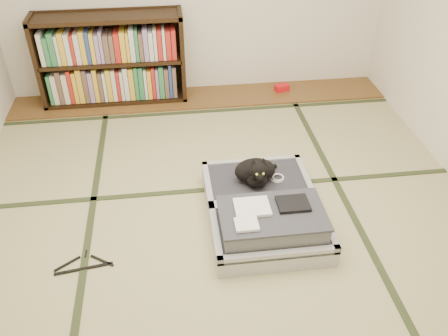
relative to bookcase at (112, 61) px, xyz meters
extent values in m
plane|color=tan|center=(0.89, -2.07, -0.45)|extent=(4.50, 4.50, 0.00)
cube|color=brown|center=(0.89, -0.07, -0.44)|extent=(4.00, 0.50, 0.02)
cube|color=red|center=(1.81, -0.04, -0.40)|extent=(0.17, 0.12, 0.07)
cube|color=#2D381E|center=(-0.11, -2.07, -0.45)|extent=(0.05, 4.50, 0.01)
cube|color=#2D381E|center=(1.89, -2.07, -0.45)|extent=(0.05, 4.50, 0.01)
cube|color=#2D381E|center=(0.89, -1.67, -0.45)|extent=(4.00, 0.05, 0.01)
cube|color=#2D381E|center=(0.89, -0.37, -0.45)|extent=(4.00, 0.05, 0.01)
cube|color=black|center=(-0.72, 0.00, 0.02)|extent=(0.04, 0.34, 0.96)
cube|color=black|center=(0.72, 0.00, 0.02)|extent=(0.04, 0.34, 0.96)
cube|color=black|center=(0.00, 0.00, -0.42)|extent=(1.49, 0.34, 0.04)
cube|color=black|center=(0.00, 0.00, 0.46)|extent=(1.49, 0.34, 0.04)
cube|color=black|center=(0.00, 0.00, 0.02)|extent=(1.42, 0.34, 0.03)
cube|color=black|center=(0.00, 0.16, 0.02)|extent=(1.49, 0.02, 0.96)
cube|color=gray|center=(0.00, -0.02, -0.20)|extent=(1.34, 0.24, 0.40)
cube|color=gray|center=(0.00, -0.02, 0.21)|extent=(1.34, 0.24, 0.36)
cube|color=#ADADB2|center=(1.20, -2.34, -0.38)|extent=(0.83, 0.55, 0.14)
cube|color=#34333B|center=(1.20, -2.34, -0.34)|extent=(0.74, 0.46, 0.11)
cube|color=#ADADB2|center=(1.20, -2.59, -0.30)|extent=(0.83, 0.04, 0.06)
cube|color=#ADADB2|center=(1.20, -2.08, -0.30)|extent=(0.83, 0.04, 0.06)
cube|color=#ADADB2|center=(0.81, -2.34, -0.30)|extent=(0.04, 0.55, 0.06)
cube|color=#ADADB2|center=(1.59, -2.34, -0.30)|extent=(0.04, 0.55, 0.06)
cube|color=#ADADB2|center=(1.20, -1.78, -0.38)|extent=(0.83, 0.55, 0.14)
cube|color=#34333B|center=(1.20, -1.78, -0.34)|extent=(0.74, 0.46, 0.11)
cube|color=#ADADB2|center=(1.20, -2.04, -0.30)|extent=(0.83, 0.04, 0.06)
cube|color=#ADADB2|center=(1.20, -1.53, -0.30)|extent=(0.83, 0.04, 0.06)
cube|color=#ADADB2|center=(0.81, -1.78, -0.30)|extent=(0.04, 0.55, 0.06)
cube|color=#ADADB2|center=(1.59, -1.78, -0.30)|extent=(0.04, 0.55, 0.06)
cylinder|color=black|center=(1.20, -2.06, -0.30)|extent=(0.75, 0.03, 0.03)
cube|color=gray|center=(1.20, -2.34, -0.24)|extent=(0.71, 0.43, 0.14)
cube|color=#3B3B43|center=(1.20, -2.34, -0.16)|extent=(0.73, 0.45, 0.02)
cube|color=white|center=(1.06, -2.28, -0.14)|extent=(0.24, 0.20, 0.02)
cube|color=black|center=(1.35, -2.28, -0.14)|extent=(0.22, 0.18, 0.02)
cube|color=white|center=(1.00, -2.45, -0.14)|extent=(0.15, 0.13, 0.02)
cube|color=white|center=(0.95, -2.60, -0.37)|extent=(0.07, 0.01, 0.05)
cube|color=white|center=(1.09, -2.60, -0.39)|extent=(0.06, 0.01, 0.04)
cube|color=orange|center=(1.47, -2.60, -0.37)|extent=(0.06, 0.01, 0.04)
cube|color=#197F33|center=(1.40, -2.60, -0.35)|extent=(0.04, 0.01, 0.03)
ellipsoid|color=black|center=(1.18, -1.80, -0.19)|extent=(0.32, 0.21, 0.20)
ellipsoid|color=black|center=(1.18, -1.89, -0.22)|extent=(0.16, 0.11, 0.11)
ellipsoid|color=black|center=(1.18, -1.92, -0.09)|extent=(0.14, 0.13, 0.13)
sphere|color=black|center=(1.18, -1.98, -0.12)|extent=(0.06, 0.06, 0.06)
cone|color=black|center=(1.14, -1.90, -0.03)|extent=(0.05, 0.06, 0.06)
cone|color=black|center=(1.22, -1.90, -0.03)|extent=(0.05, 0.06, 0.06)
sphere|color=#A5BF33|center=(1.15, -1.98, -0.09)|extent=(0.02, 0.02, 0.02)
sphere|color=#A5BF33|center=(1.20, -1.98, -0.09)|extent=(0.02, 0.02, 0.02)
cylinder|color=black|center=(1.29, -1.70, -0.27)|extent=(0.20, 0.12, 0.04)
torus|color=white|center=(1.36, -1.79, -0.29)|extent=(0.11, 0.11, 0.02)
torus|color=white|center=(1.36, -1.80, -0.27)|extent=(0.10, 0.10, 0.01)
cube|color=black|center=(-0.11, -2.41, -0.44)|extent=(0.39, 0.07, 0.01)
cube|color=black|center=(-0.22, -2.35, -0.44)|extent=(0.17, 0.12, 0.01)
cube|color=black|center=(0.01, -2.35, -0.44)|extent=(0.17, 0.12, 0.01)
cylinder|color=black|center=(-0.11, -2.28, -0.44)|extent=(0.01, 0.07, 0.01)
camera|label=1|loc=(0.56, -4.70, 2.01)|focal=38.00mm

